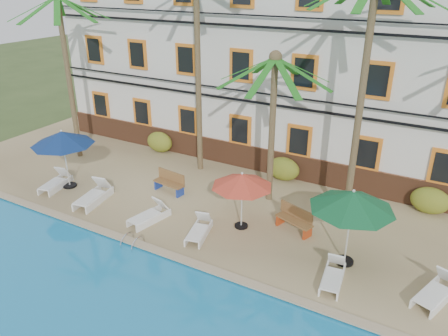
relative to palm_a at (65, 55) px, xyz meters
The scene contains 23 objects.
ground 11.69m from the palm_a, 23.09° to the right, with size 100.00×100.00×0.00m, color #384C23.
pool_deck 10.95m from the palm_a, ahead, with size 30.00×12.00×0.25m, color tan.
pool_coping 11.91m from the palm_a, 27.52° to the right, with size 30.00×0.35×0.06m, color tan.
hotel_building 11.20m from the palm_a, 31.97° to the left, with size 25.40×6.44×10.22m.
palm_a is the anchor object (origin of this frame).
palm_b 6.70m from the palm_a, 14.94° to the left, with size 4.54×4.54×9.35m.
palm_c 10.73m from the palm_a, ahead, with size 4.54×4.54×6.23m.
palm_d 14.00m from the palm_a, ahead, with size 4.54×4.54×9.12m.
shrub_left 6.29m from the palm_a, 37.30° to the left, with size 1.50×0.90×1.10m, color #29601B.
shrub_mid 11.76m from the palm_a, 13.67° to the left, with size 1.50×0.90×1.10m, color #29601B.
shrub_right 17.58m from the palm_a, ahead, with size 1.50×0.90×1.10m, color #29601B.
umbrella_blue 4.70m from the palm_a, 50.78° to the right, with size 2.72×2.72×2.71m.
umbrella_red 11.36m from the palm_a, 11.09° to the right, with size 2.29×2.29×2.29m.
umbrella_green 15.18m from the palm_a, ahead, with size 2.74×2.74×2.73m.
lounger_a 6.21m from the palm_a, 59.55° to the right, with size 0.98×1.84×0.82m.
lounger_b 7.38m from the palm_a, 37.75° to the right, with size 1.05×2.08×0.94m.
lounger_c 9.53m from the palm_a, 25.04° to the right, with size 0.96×1.84×0.83m.
lounger_d 11.33m from the palm_a, 19.44° to the right, with size 0.97×1.74×0.78m.
lounger_e 15.89m from the palm_a, 13.74° to the right, with size 0.78×1.70×0.78m.
lounger_f 18.45m from the palm_a, ahead, with size 1.22×1.94×0.86m.
bench_left 8.20m from the palm_a, ahead, with size 1.55×0.66×0.93m.
bench_right 13.47m from the palm_a, ahead, with size 1.57×0.94×0.93m.
pool_ladder 10.69m from the palm_a, 32.80° to the right, with size 0.54×0.74×0.74m.
Camera 1 is at (7.59, -10.79, 9.12)m, focal length 35.00 mm.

